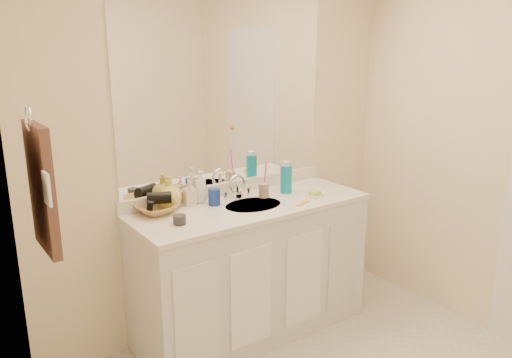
% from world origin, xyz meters
% --- Properties ---
extents(wall_back, '(2.60, 0.02, 2.40)m').
position_xyz_m(wall_back, '(0.00, 1.30, 1.20)').
color(wall_back, '#F9E9C3').
rests_on(wall_back, floor).
extents(wall_left, '(0.02, 2.60, 2.40)m').
position_xyz_m(wall_left, '(-1.30, 0.00, 1.20)').
color(wall_left, '#F9E9C3').
rests_on(wall_left, floor).
extents(vanity_cabinet, '(1.50, 0.55, 0.85)m').
position_xyz_m(vanity_cabinet, '(0.00, 1.02, 0.42)').
color(vanity_cabinet, silver).
rests_on(vanity_cabinet, floor).
extents(countertop, '(1.52, 0.57, 0.03)m').
position_xyz_m(countertop, '(0.00, 1.02, 0.86)').
color(countertop, white).
rests_on(countertop, vanity_cabinet).
extents(backsplash, '(1.52, 0.03, 0.08)m').
position_xyz_m(backsplash, '(0.00, 1.29, 0.92)').
color(backsplash, white).
rests_on(backsplash, countertop).
extents(sink_basin, '(0.37, 0.37, 0.02)m').
position_xyz_m(sink_basin, '(0.00, 1.00, 0.87)').
color(sink_basin, beige).
rests_on(sink_basin, countertop).
extents(faucet, '(0.02, 0.02, 0.11)m').
position_xyz_m(faucet, '(0.00, 1.18, 0.94)').
color(faucet, silver).
rests_on(faucet, countertop).
extents(mirror, '(1.48, 0.01, 1.20)m').
position_xyz_m(mirror, '(0.00, 1.29, 1.56)').
color(mirror, white).
rests_on(mirror, wall_back).
extents(blue_mug, '(0.08, 0.08, 0.10)m').
position_xyz_m(blue_mug, '(-0.20, 1.14, 0.93)').
color(blue_mug, navy).
rests_on(blue_mug, countertop).
extents(tan_cup, '(0.08, 0.08, 0.09)m').
position_xyz_m(tan_cup, '(0.15, 1.09, 0.93)').
color(tan_cup, tan).
rests_on(tan_cup, countertop).
extents(toothbrush, '(0.01, 0.04, 0.19)m').
position_xyz_m(toothbrush, '(0.16, 1.09, 1.03)').
color(toothbrush, '#E83DAD').
rests_on(toothbrush, tan_cup).
extents(mouthwash_bottle, '(0.09, 0.09, 0.19)m').
position_xyz_m(mouthwash_bottle, '(0.33, 1.09, 0.97)').
color(mouthwash_bottle, '#0E8AAB').
rests_on(mouthwash_bottle, countertop).
extents(soap_dish, '(0.11, 0.10, 0.01)m').
position_xyz_m(soap_dish, '(0.42, 0.91, 0.89)').
color(soap_dish, silver).
rests_on(soap_dish, countertop).
extents(green_soap, '(0.08, 0.06, 0.02)m').
position_xyz_m(green_soap, '(0.42, 0.91, 0.90)').
color(green_soap, '#B9E738').
rests_on(green_soap, soap_dish).
extents(orange_comb, '(0.13, 0.07, 0.01)m').
position_xyz_m(orange_comb, '(0.26, 0.84, 0.88)').
color(orange_comb, orange).
rests_on(orange_comb, countertop).
extents(dark_jar, '(0.08, 0.08, 0.05)m').
position_xyz_m(dark_jar, '(-0.53, 0.96, 0.91)').
color(dark_jar, '#2B2B30').
rests_on(dark_jar, countertop).
extents(soap_bottle_white, '(0.09, 0.09, 0.20)m').
position_xyz_m(soap_bottle_white, '(-0.24, 1.24, 0.98)').
color(soap_bottle_white, white).
rests_on(soap_bottle_white, countertop).
extents(soap_bottle_cream, '(0.08, 0.08, 0.15)m').
position_xyz_m(soap_bottle_cream, '(-0.32, 1.23, 0.96)').
color(soap_bottle_cream, beige).
rests_on(soap_bottle_cream, countertop).
extents(soap_bottle_yellow, '(0.18, 0.18, 0.19)m').
position_xyz_m(soap_bottle_yellow, '(-0.44, 1.25, 0.98)').
color(soap_bottle_yellow, '#DCC655').
rests_on(soap_bottle_yellow, countertop).
extents(wicker_basket, '(0.27, 0.27, 0.06)m').
position_xyz_m(wicker_basket, '(-0.55, 1.20, 0.91)').
color(wicker_basket, '#AA8344').
rests_on(wicker_basket, countertop).
extents(hair_dryer, '(0.16, 0.12, 0.07)m').
position_xyz_m(hair_dryer, '(-0.53, 1.20, 0.97)').
color(hair_dryer, black).
rests_on(hair_dryer, wicker_basket).
extents(towel_ring, '(0.01, 0.11, 0.11)m').
position_xyz_m(towel_ring, '(-1.27, 0.77, 1.55)').
color(towel_ring, silver).
rests_on(towel_ring, wall_left).
extents(hand_towel, '(0.04, 0.32, 0.55)m').
position_xyz_m(hand_towel, '(-1.25, 0.77, 1.25)').
color(hand_towel, '#3E2721').
rests_on(hand_towel, towel_ring).
extents(switch_plate, '(0.01, 0.08, 0.13)m').
position_xyz_m(switch_plate, '(-1.27, 0.57, 1.30)').
color(switch_plate, white).
rests_on(switch_plate, wall_left).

